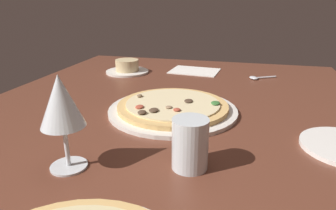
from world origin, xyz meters
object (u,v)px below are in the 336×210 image
(wine_glass_far, at_px, (61,104))
(water_glass, at_px, (190,146))
(pizza_main, at_px, (173,108))
(paper_menu, at_px, (195,71))
(ramekin_on_saucer, at_px, (127,68))
(spoon, at_px, (257,78))

(wine_glass_far, xyz_separation_m, water_glass, (0.05, -0.21, -0.08))
(pizza_main, relative_size, wine_glass_far, 1.98)
(paper_menu, bearing_deg, wine_glass_far, 178.26)
(pizza_main, relative_size, paper_menu, 1.78)
(pizza_main, xyz_separation_m, ramekin_on_saucer, (0.38, 0.28, 0.01))
(water_glass, bearing_deg, pizza_main, 19.80)
(ramekin_on_saucer, relative_size, spoon, 1.61)
(water_glass, bearing_deg, spoon, -11.12)
(pizza_main, relative_size, ramekin_on_saucer, 2.01)
(pizza_main, relative_size, spoon, 3.24)
(spoon, bearing_deg, wine_glass_far, 154.65)
(ramekin_on_saucer, height_order, spoon, ramekin_on_saucer)
(wine_glass_far, height_order, paper_menu, wine_glass_far)
(ramekin_on_saucer, bearing_deg, wine_glass_far, -166.87)
(wine_glass_far, bearing_deg, ramekin_on_saucer, 13.13)
(ramekin_on_saucer, distance_m, wine_glass_far, 0.72)
(water_glass, height_order, spoon, water_glass)
(wine_glass_far, distance_m, spoon, 0.80)
(ramekin_on_saucer, distance_m, water_glass, 0.74)
(pizza_main, bearing_deg, ramekin_on_saucer, 36.32)
(pizza_main, bearing_deg, paper_menu, 2.48)
(ramekin_on_saucer, bearing_deg, spoon, -86.81)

